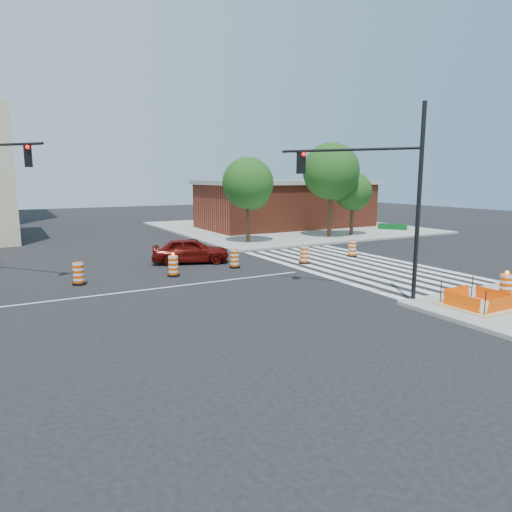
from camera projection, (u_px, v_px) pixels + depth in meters
name	position (u px, v px, depth m)	size (l,w,h in m)	color
ground	(163.00, 288.00, 20.21)	(120.00, 120.00, 0.00)	black
sidewalk_ne	(286.00, 227.00, 44.32)	(22.00, 22.00, 0.15)	gray
crosswalk_east	(354.00, 265.00, 25.44)	(6.75, 13.50, 0.01)	silver
lane_centerline	(163.00, 288.00, 20.21)	(14.00, 0.12, 0.01)	silver
excavation_pit	(477.00, 305.00, 16.72)	(2.20, 2.20, 0.90)	tan
brick_storefront	(286.00, 204.00, 43.94)	(16.50, 8.50, 4.60)	maroon
red_coupe	(190.00, 250.00, 26.01)	(1.75, 4.34, 1.48)	#560A07
signal_pole_se	(378.00, 184.00, 17.74)	(3.37, 4.65, 7.43)	black
pit_drum	(506.00, 287.00, 17.67)	(0.58, 0.58, 1.13)	black
tree_north_c	(248.00, 186.00, 32.86)	(3.71, 3.71, 6.30)	#382314
tree_north_d	(331.00, 175.00, 35.84)	(4.44, 4.44, 7.55)	#382314
tree_north_e	(353.00, 193.00, 37.40)	(3.16, 3.12, 5.30)	#382314
median_drum_2	(79.00, 274.00, 20.72)	(0.60, 0.60, 1.02)	black
median_drum_3	(173.00, 267.00, 22.51)	(0.60, 0.60, 1.18)	black
median_drum_4	(235.00, 259.00, 24.64)	(0.60, 0.60, 1.02)	black
median_drum_5	(304.00, 255.00, 25.79)	(0.60, 0.60, 1.02)	black
median_drum_6	(352.00, 249.00, 28.09)	(0.60, 0.60, 1.02)	black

